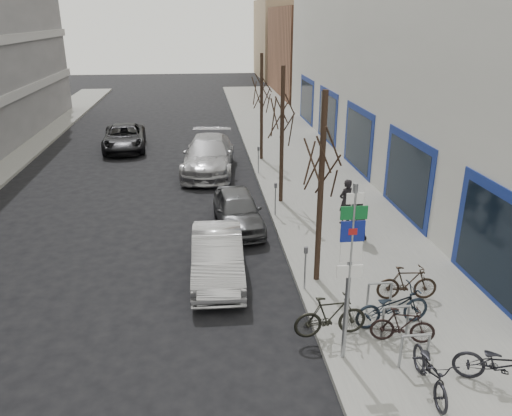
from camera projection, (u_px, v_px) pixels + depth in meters
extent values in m
plane|color=black|center=(235.00, 370.00, 10.88)|extent=(120.00, 120.00, 0.00)
cube|color=slate|center=(326.00, 201.00, 20.59)|extent=(5.00, 70.00, 0.15)
cube|color=brown|center=(339.00, 51.00, 47.86)|extent=(12.00, 14.00, 8.00)
cube|color=#937A5B|center=(311.00, 39.00, 61.64)|extent=(13.00, 12.00, 9.00)
cylinder|color=gray|center=(349.00, 279.00, 10.37)|extent=(0.10, 0.10, 4.20)
cube|color=white|center=(355.00, 198.00, 9.70)|extent=(0.35, 0.03, 0.22)
cube|color=#0C5926|center=(354.00, 213.00, 9.80)|extent=(0.55, 0.03, 0.28)
cube|color=navy|center=(353.00, 231.00, 9.95)|extent=(0.50, 0.03, 0.45)
cube|color=maroon|center=(353.00, 232.00, 9.94)|extent=(0.18, 0.02, 0.14)
cube|color=white|center=(351.00, 252.00, 10.11)|extent=(0.45, 0.03, 0.45)
cube|color=white|center=(350.00, 271.00, 10.27)|extent=(0.55, 0.03, 0.28)
cylinder|color=gray|center=(401.00, 352.00, 10.58)|extent=(0.06, 0.06, 0.80)
cylinder|color=gray|center=(428.00, 350.00, 10.65)|extent=(0.06, 0.06, 0.80)
cylinder|color=gray|center=(416.00, 335.00, 10.47)|extent=(0.60, 0.06, 0.06)
cylinder|color=gray|center=(383.00, 322.00, 11.60)|extent=(0.06, 0.06, 0.80)
cylinder|color=gray|center=(407.00, 321.00, 11.67)|extent=(0.06, 0.06, 0.80)
cylinder|color=gray|center=(397.00, 307.00, 11.49)|extent=(0.60, 0.06, 0.06)
cylinder|color=gray|center=(368.00, 298.00, 12.62)|extent=(0.06, 0.06, 0.80)
cylinder|color=gray|center=(391.00, 296.00, 12.69)|extent=(0.06, 0.06, 0.80)
cylinder|color=gray|center=(381.00, 283.00, 12.51)|extent=(0.60, 0.06, 0.06)
cylinder|color=black|center=(320.00, 194.00, 13.40)|extent=(0.16, 0.16, 5.50)
cylinder|color=black|center=(282.00, 138.00, 19.43)|extent=(0.16, 0.16, 5.50)
cylinder|color=black|center=(262.00, 109.00, 25.45)|extent=(0.16, 0.16, 5.50)
cylinder|color=gray|center=(305.00, 271.00, 13.63)|extent=(0.05, 0.05, 1.10)
cube|color=#3F3F44|center=(306.00, 250.00, 13.41)|extent=(0.10, 0.08, 0.18)
cylinder|color=gray|center=(275.00, 201.00, 18.73)|extent=(0.05, 0.05, 1.10)
cube|color=#3F3F44|center=(276.00, 185.00, 18.50)|extent=(0.10, 0.08, 0.18)
cylinder|color=gray|center=(258.00, 162.00, 23.83)|extent=(0.05, 0.05, 1.10)
cube|color=#3F3F44|center=(258.00, 149.00, 23.60)|extent=(0.10, 0.08, 0.18)
imported|color=black|center=(431.00, 367.00, 9.91)|extent=(0.65, 1.81, 1.09)
imported|color=black|center=(403.00, 325.00, 11.42)|extent=(1.55, 0.79, 0.90)
imported|color=black|center=(393.00, 304.00, 12.02)|extent=(1.99, 0.85, 1.18)
imported|color=black|center=(331.00, 316.00, 11.62)|extent=(1.80, 0.65, 1.07)
imported|color=black|center=(504.00, 361.00, 10.03)|extent=(1.96, 1.38, 1.16)
imported|color=black|center=(407.00, 283.00, 13.14)|extent=(1.66, 0.61, 0.99)
imported|color=#B1B0B6|center=(217.00, 256.00, 14.48)|extent=(1.54, 4.19, 1.37)
imported|color=#45464A|center=(238.00, 210.00, 18.00)|extent=(1.83, 4.02, 1.34)
imported|color=#9C9BA0|center=(209.00, 155.00, 24.35)|extent=(2.94, 6.06, 1.70)
imported|color=black|center=(124.00, 137.00, 28.57)|extent=(2.71, 5.16, 1.38)
imported|color=black|center=(346.00, 201.00, 17.91)|extent=(0.72, 0.63, 1.66)
imported|color=black|center=(357.00, 217.00, 16.64)|extent=(0.59, 0.41, 1.59)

